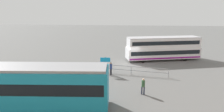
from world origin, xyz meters
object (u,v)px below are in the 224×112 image
(tram_yellow, at_px, (29,87))
(info_sign, at_px, (105,62))
(double_decker_bus, at_px, (163,48))
(pedestrian_crossing, at_px, (143,85))
(pedestrian_near_railing, at_px, (111,68))

(tram_yellow, relative_size, info_sign, 5.54)
(double_decker_bus, distance_m, info_sign, 11.45)
(tram_yellow, bearing_deg, pedestrian_crossing, -160.01)
(tram_yellow, distance_m, pedestrian_crossing, 9.82)
(double_decker_bus, height_order, info_sign, double_decker_bus)
(double_decker_bus, xyz_separation_m, pedestrian_crossing, (4.03, 12.98, -1.01))
(pedestrian_near_railing, relative_size, pedestrian_crossing, 1.01)
(double_decker_bus, bearing_deg, info_sign, 43.47)
(double_decker_bus, relative_size, pedestrian_near_railing, 7.47)
(double_decker_bus, bearing_deg, pedestrian_near_railing, 46.33)
(tram_yellow, distance_m, pedestrian_near_railing, 10.11)
(double_decker_bus, relative_size, tram_yellow, 0.96)
(pedestrian_near_railing, height_order, pedestrian_crossing, pedestrian_near_railing)
(pedestrian_crossing, bearing_deg, tram_yellow, 19.99)
(info_sign, bearing_deg, pedestrian_crossing, 129.92)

